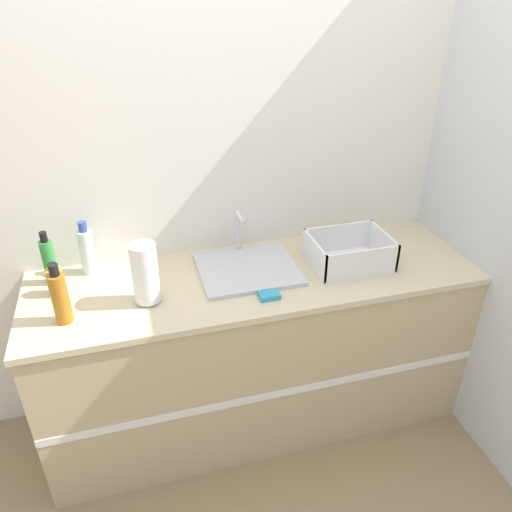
% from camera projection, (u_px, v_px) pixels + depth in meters
% --- Properties ---
extents(ground_plane, '(12.00, 12.00, 0.00)m').
position_uv_depth(ground_plane, '(274.00, 457.00, 2.52)').
color(ground_plane, '#937A56').
extents(wall_back, '(4.48, 0.06, 2.60)m').
position_uv_depth(wall_back, '(238.00, 168.00, 2.43)').
color(wall_back, silver).
rests_on(wall_back, ground_plane).
extents(wall_right, '(0.06, 2.63, 2.60)m').
position_uv_depth(wall_right, '(472.00, 171.00, 2.39)').
color(wall_right, silver).
rests_on(wall_right, ground_plane).
extents(counter_cabinet, '(2.11, 0.65, 0.90)m').
position_uv_depth(counter_cabinet, '(257.00, 349.00, 2.56)').
color(counter_cabinet, tan).
rests_on(counter_cabinet, ground_plane).
extents(sink, '(0.46, 0.41, 0.23)m').
position_uv_depth(sink, '(247.00, 267.00, 2.37)').
color(sink, silver).
rests_on(sink, counter_cabinet).
extents(paper_towel_roll, '(0.11, 0.11, 0.28)m').
position_uv_depth(paper_towel_roll, '(145.00, 274.00, 2.08)').
color(paper_towel_roll, '#4C4C51').
rests_on(paper_towel_roll, counter_cabinet).
extents(dish_rack, '(0.37, 0.28, 0.15)m').
position_uv_depth(dish_rack, '(349.00, 255.00, 2.39)').
color(dish_rack, white).
rests_on(dish_rack, counter_cabinet).
extents(bottle_yellow, '(0.07, 0.07, 0.16)m').
position_uv_depth(bottle_yellow, '(55.00, 281.00, 2.16)').
color(bottle_yellow, yellow).
rests_on(bottle_yellow, counter_cabinet).
extents(bottle_amber, '(0.07, 0.07, 0.27)m').
position_uv_depth(bottle_amber, '(60.00, 297.00, 1.97)').
color(bottle_amber, '#B26B19').
rests_on(bottle_amber, counter_cabinet).
extents(bottle_clear, '(0.07, 0.07, 0.26)m').
position_uv_depth(bottle_clear, '(87.00, 250.00, 2.30)').
color(bottle_clear, silver).
rests_on(bottle_clear, counter_cabinet).
extents(bottle_green, '(0.06, 0.06, 0.26)m').
position_uv_depth(bottle_green, '(49.00, 261.00, 2.22)').
color(bottle_green, '#2D8C3D').
rests_on(bottle_green, counter_cabinet).
extents(sponge, '(0.09, 0.06, 0.02)m').
position_uv_depth(sponge, '(270.00, 295.00, 2.17)').
color(sponge, '#3399BF').
rests_on(sponge, counter_cabinet).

